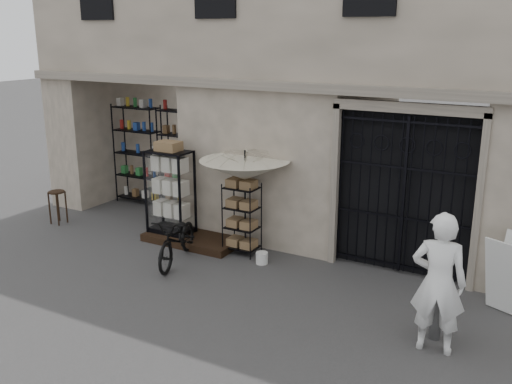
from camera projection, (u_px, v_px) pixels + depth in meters
The scene contains 15 objects.
ground at pixel (257, 298), 9.37m from camera, with size 80.00×80.00×0.00m, color black.
main_building at pixel (353, 17), 11.50m from camera, with size 14.00×4.00×9.00m, color #B6A592.
shop_recess at pixel (148, 151), 13.43m from camera, with size 3.00×1.70×3.00m, color black.
shop_shelving at pixel (160, 157), 13.94m from camera, with size 2.70×0.50×2.50m, color black.
iron_gate at pixel (406, 191), 10.05m from camera, with size 2.50×0.21×3.00m.
step_platform at pixel (192, 239), 11.78m from camera, with size 2.00×0.90×0.15m, color black.
display_cabinet at pixel (170, 196), 11.79m from camera, with size 0.95×0.68×1.88m.
wire_rack at pixel (242, 220), 11.06m from camera, with size 0.64×0.48×1.42m.
market_umbrella at pixel (245, 165), 10.81m from camera, with size 1.56×1.59×2.47m.
white_bucket at pixel (262, 258), 10.72m from camera, with size 0.23×0.23×0.22m, color silver.
bicycle at pixel (178, 262), 10.82m from camera, with size 0.62×0.93×1.76m, color black.
wooden_stool at pixel (58, 206), 12.89m from camera, with size 0.45×0.45×0.76m.
steel_bollard at pixel (437, 309), 8.01m from camera, with size 0.17×0.17×0.93m, color slate.
shopkeeper at pixel (432, 349), 7.85m from camera, with size 0.72×1.98×0.47m, color white.
easel_sign at pixel (510, 274), 8.75m from camera, with size 0.78×0.83×1.20m.
Camera 1 is at (4.16, -7.46, 4.22)m, focal length 40.00 mm.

